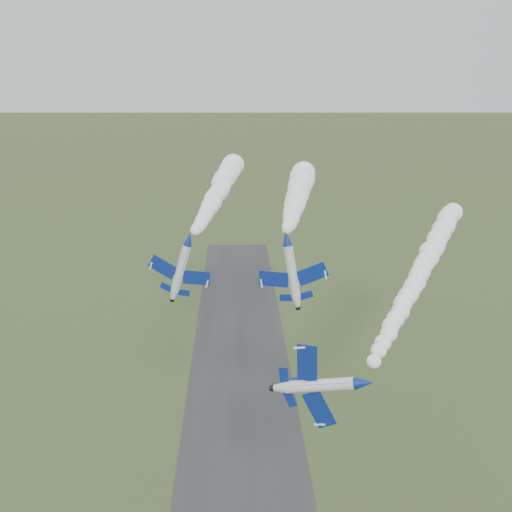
# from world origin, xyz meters

# --- Properties ---
(runway) EXTENTS (24.00, 260.00, 0.04)m
(runway) POSITION_xyz_m (0.00, 30.00, 0.02)
(runway) COLOR #2F2E31
(runway) RESTS_ON ground
(jet_lead) EXTENTS (7.70, 12.49, 10.43)m
(jet_lead) POSITION_xyz_m (13.75, -8.32, 34.17)
(jet_lead) COLOR white
(smoke_trail_jet_lead) EXTENTS (35.80, 72.33, 4.47)m
(smoke_trail_jet_lead) POSITION_xyz_m (32.83, 29.42, 35.72)
(smoke_trail_jet_lead) COLOR white
(jet_pair_left) EXTENTS (9.93, 12.25, 3.86)m
(jet_pair_left) POSITION_xyz_m (-8.16, 20.93, 43.11)
(jet_pair_left) COLOR white
(smoke_trail_jet_pair_left) EXTENTS (12.50, 53.48, 5.03)m
(smoke_trail_jet_pair_left) POSITION_xyz_m (-4.15, 50.22, 44.98)
(smoke_trail_jet_pair_left) COLOR white
(jet_pair_right) EXTENTS (11.14, 13.42, 3.65)m
(jet_pair_right) POSITION_xyz_m (7.23, 20.54, 43.17)
(jet_pair_right) COLOR white
(smoke_trail_jet_pair_right) EXTENTS (12.21, 52.87, 5.81)m
(smoke_trail_jet_pair_right) POSITION_xyz_m (11.98, 49.50, 43.67)
(smoke_trail_jet_pair_right) COLOR white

